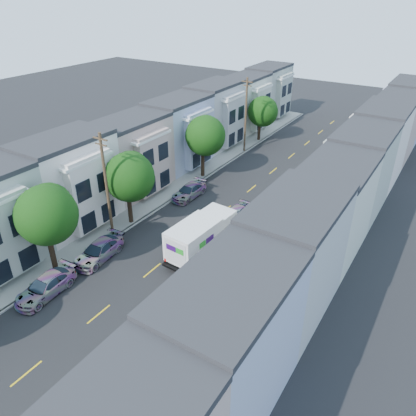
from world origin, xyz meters
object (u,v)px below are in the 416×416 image
tree_b (46,215)px  tree_c (129,177)px  lead_sedan (235,214)px  parked_left_c (99,251)px  tree_e (262,112)px  utility_pole_far (246,115)px  parked_right_a (109,379)px  tree_far_r (347,139)px  tree_d (205,136)px  utility_pole_near (107,187)px  parked_right_c (289,197)px  parked_right_b (193,293)px  parked_left_b (46,286)px  parked_left_d (189,191)px  fedex_truck (201,236)px  parked_right_d (319,166)px

tree_b → tree_c: tree_b is taller
tree_b → lead_sedan: 17.88m
tree_b → tree_c: (0.00, 9.15, -0.40)m
lead_sedan → parked_left_c: size_ratio=0.84×
tree_b → parked_left_c: bearing=66.6°
tree_c → tree_e: bearing=90.0°
tree_c → parked_left_c: tree_c is taller
tree_b → utility_pole_far: bearing=90.0°
tree_e → parked_left_c: 34.50m
tree_c → parked_right_a: (11.20, -14.72, -4.44)m
tree_e → tree_far_r: (13.20, -2.72, -0.90)m
tree_d → utility_pole_near: bearing=-90.0°
tree_far_r → parked_right_c: size_ratio=1.18×
lead_sedan → parked_right_b: bearing=-72.7°
parked_left_c → lead_sedan: bearing=55.8°
parked_right_b → parked_left_b: bearing=-155.6°
parked_left_d → lead_sedan: bearing=-12.2°
utility_pole_near → utility_pole_far: bearing=90.0°
tree_b → fedex_truck: (8.43, 8.51, -3.57)m
tree_d → parked_right_b: size_ratio=1.59×
tree_e → lead_sedan: tree_e is taller
tree_b → parked_left_d: tree_b is taller
tree_b → parked_right_a: size_ratio=1.76×
tree_far_r → parked_right_d: size_ratio=1.17×
parked_right_a → tree_b: bearing=149.4°
parked_left_b → parked_right_b: size_ratio=1.02×
tree_e → lead_sedan: bearing=-70.1°
tree_d → parked_left_b: bearing=-86.7°
parked_left_b → utility_pole_near: bearing=95.9°
parked_right_a → tree_e: bearing=100.5°
fedex_truck → parked_left_c: size_ratio=1.42×
tree_c → parked_right_d: (11.20, 22.15, -4.40)m
parked_left_c → utility_pole_near: bearing=109.4°
utility_pole_far → parked_right_a: (11.20, -37.90, -4.53)m
parked_right_a → parked_right_c: bearing=85.9°
tree_far_r → utility_pole_near: utility_pole_near is taller
lead_sedan → parked_left_d: (-6.68, 1.56, 0.08)m
parked_right_a → parked_right_c: (0.00, 26.94, 0.09)m
tree_d → parked_left_d: tree_d is taller
parked_left_c → parked_right_d: parked_left_c is taller
parked_right_c → parked_right_d: 9.93m
parked_left_b → parked_right_b: bearing=25.3°
tree_far_r → utility_pole_far: utility_pole_far is taller
tree_d → parked_right_d: bearing=39.4°
parked_left_c → parked_right_d: 29.72m
tree_b → fedex_truck: 12.50m
tree_b → utility_pole_near: bearing=90.0°
utility_pole_near → parked_right_d: size_ratio=2.28×
tree_e → tree_far_r: 13.51m
utility_pole_far → fedex_truck: 25.48m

